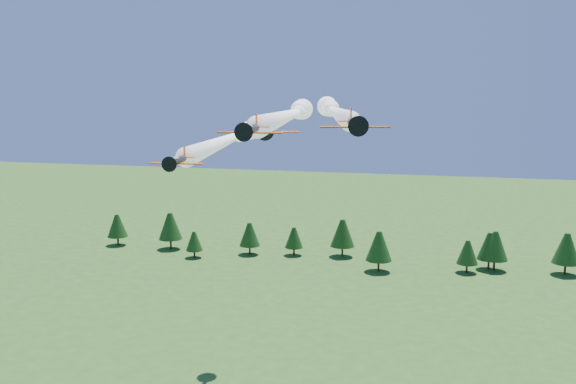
% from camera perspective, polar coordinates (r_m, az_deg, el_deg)
% --- Properties ---
extents(plane_lead, '(9.90, 54.83, 3.70)m').
position_cam_1_polar(plane_lead, '(97.67, 0.20, 6.88)').
color(plane_lead, black).
rests_on(plane_lead, ground).
extents(plane_left, '(10.67, 54.29, 3.70)m').
position_cam_1_polar(plane_left, '(107.14, -5.16, 4.75)').
color(plane_left, black).
rests_on(plane_left, ground).
extents(plane_right, '(16.94, 51.75, 3.70)m').
position_cam_1_polar(plane_right, '(103.42, 4.23, 7.11)').
color(plane_right, black).
rests_on(plane_right, ground).
extents(plane_slot, '(8.26, 9.06, 2.88)m').
position_cam_1_polar(plane_slot, '(83.24, -1.84, 5.62)').
color(plane_slot, black).
rests_on(plane_slot, ground).
extents(treeline, '(174.49, 20.76, 11.84)m').
position_cam_1_polar(treeline, '(191.76, 8.71, -4.31)').
color(treeline, '#382314').
rests_on(treeline, ground).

